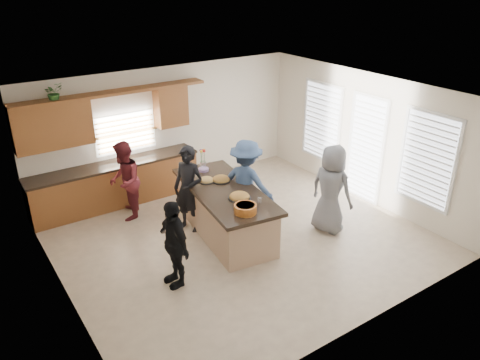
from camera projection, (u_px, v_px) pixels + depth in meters
floor at (240, 237)px, 9.03m from camera, size 6.50×6.50×0.00m
room_shell at (240, 145)px, 8.25m from camera, size 6.52×6.02×2.81m
back_cabinetry at (111, 165)px, 9.96m from camera, size 4.08×0.66×2.46m
right_wall_glazing at (368, 142)px, 10.02m from camera, size 0.06×4.00×2.25m
island at (225, 212)px, 9.01m from camera, size 1.51×2.83×0.95m
platter_front at (239, 197)px, 8.43m from camera, size 0.42×0.42×0.17m
platter_mid at (221, 180)px, 9.13m from camera, size 0.38×0.38×0.16m
platter_back at (206, 180)px, 9.10m from camera, size 0.32×0.32×0.13m
salad_bowl at (245, 208)px, 7.92m from camera, size 0.39×0.39×0.15m
clear_cup at (260, 200)px, 8.26m from camera, size 0.08×0.08×0.10m
plate_stack at (203, 170)px, 9.58m from camera, size 0.21×0.21×0.06m
flower_vase at (203, 159)px, 9.57m from camera, size 0.14×0.14×0.44m
potted_plant at (54, 93)px, 8.87m from camera, size 0.43×0.40×0.38m
woman_left_back at (189, 189)px, 8.99m from camera, size 0.67×0.75×1.73m
woman_left_mid at (125, 181)px, 9.44m from camera, size 0.90×0.99×1.64m
woman_left_front at (174, 243)px, 7.43m from camera, size 0.37×0.88×1.51m
woman_right_back at (246, 183)px, 9.19m from camera, size 1.13×1.32×1.77m
woman_right_front at (331, 189)px, 8.93m from camera, size 0.76×0.98×1.78m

